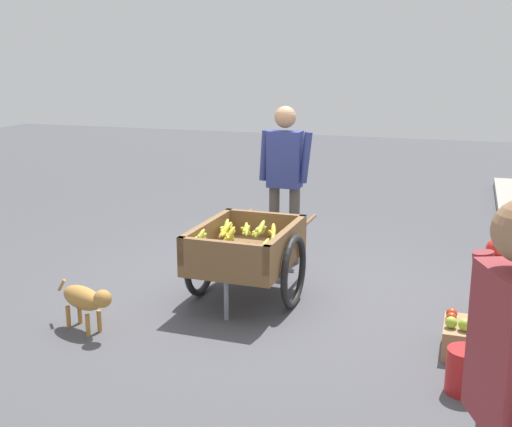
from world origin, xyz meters
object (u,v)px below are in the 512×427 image
at_px(cyclist_person, 510,381).
at_px(plastic_bucket, 465,371).
at_px(dog, 85,299).
at_px(fruit_cart, 246,253).
at_px(apple_crate, 465,337).
at_px(fire_hydrant, 493,278).
at_px(vendor_person, 285,170).

height_order(cyclist_person, plastic_bucket, cyclist_person).
bearing_deg(cyclist_person, dog, -121.26).
bearing_deg(fruit_cart, apple_crate, 75.27).
distance_m(dog, apple_crate, 2.91).
distance_m(dog, plastic_bucket, 2.86).
height_order(cyclist_person, apple_crate, cyclist_person).
relative_size(dog, plastic_bucket, 2.13).
bearing_deg(plastic_bucket, fire_hydrant, 172.32).
bearing_deg(plastic_bucket, dog, -90.94).
xyz_separation_m(dog, plastic_bucket, (0.05, 2.86, -0.12)).
xyz_separation_m(dog, apple_crate, (-0.55, 2.85, -0.15)).
distance_m(vendor_person, plastic_bucket, 3.03).
bearing_deg(dog, apple_crate, 100.91).
xyz_separation_m(fruit_cart, vendor_person, (-1.14, 0.02, 0.55)).
bearing_deg(apple_crate, vendor_person, -131.39).
relative_size(dog, fire_hydrant, 0.95).
relative_size(vendor_person, plastic_bucket, 5.50).
relative_size(cyclist_person, plastic_bucket, 5.58).
distance_m(fruit_cart, dog, 1.44).
relative_size(fruit_cart, plastic_bucket, 5.56).
height_order(dog, apple_crate, dog).
bearing_deg(dog, plastic_bucket, 89.06).
distance_m(vendor_person, dog, 2.50).
relative_size(fruit_cart, dog, 2.62).
relative_size(fruit_cart, apple_crate, 3.78).
bearing_deg(fire_hydrant, fruit_cart, -81.76).
xyz_separation_m(vendor_person, fire_hydrant, (0.84, 2.05, -0.65)).
height_order(dog, fire_hydrant, fire_hydrant).
bearing_deg(fire_hydrant, dog, -66.24).
relative_size(fruit_cart, fire_hydrant, 2.48).
distance_m(vendor_person, cyclist_person, 4.45).
relative_size(fire_hydrant, apple_crate, 1.52).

